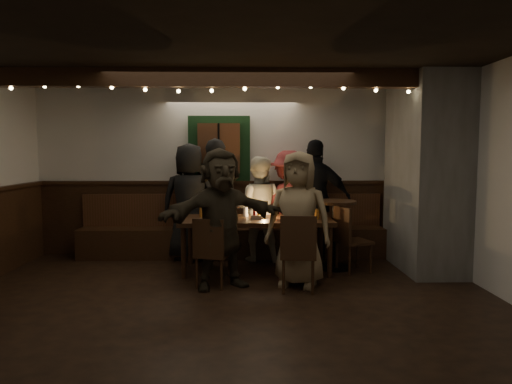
{
  "coord_description": "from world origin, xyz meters",
  "views": [
    {
      "loc": [
        0.21,
        -4.62,
        1.6
      ],
      "look_at": [
        0.35,
        1.6,
        1.05
      ],
      "focal_mm": 32.0,
      "sensor_mm": 36.0,
      "label": 1
    }
  ],
  "objects_px": {
    "person_a": "(190,202)",
    "person_f": "(221,218)",
    "dining_table": "(256,223)",
    "chair_near_right": "(298,249)",
    "person_c": "(258,209)",
    "chair_end": "(348,235)",
    "high_top": "(334,226)",
    "person_e": "(316,200)",
    "person_b": "(216,199)",
    "chair_near_left": "(211,249)",
    "person_d": "(289,205)",
    "person_g": "(299,219)"
  },
  "relations": [
    {
      "from": "person_a",
      "to": "person_f",
      "type": "xyz_separation_m",
      "value": [
        0.54,
        -1.41,
        -0.04
      ]
    },
    {
      "from": "person_a",
      "to": "dining_table",
      "type": "bearing_deg",
      "value": 146.04
    },
    {
      "from": "chair_near_right",
      "to": "person_c",
      "type": "relative_size",
      "value": 0.58
    },
    {
      "from": "chair_end",
      "to": "person_a",
      "type": "relative_size",
      "value": 0.51
    },
    {
      "from": "high_top",
      "to": "person_e",
      "type": "xyz_separation_m",
      "value": [
        -0.17,
        0.57,
        0.3
      ]
    },
    {
      "from": "high_top",
      "to": "person_b",
      "type": "distance_m",
      "value": 1.81
    },
    {
      "from": "person_c",
      "to": "chair_near_left",
      "type": "bearing_deg",
      "value": 74.75
    },
    {
      "from": "person_a",
      "to": "person_e",
      "type": "height_order",
      "value": "person_e"
    },
    {
      "from": "chair_end",
      "to": "person_b",
      "type": "xyz_separation_m",
      "value": [
        -1.81,
        0.85,
        0.4
      ]
    },
    {
      "from": "dining_table",
      "to": "chair_end",
      "type": "relative_size",
      "value": 2.28
    },
    {
      "from": "person_d",
      "to": "person_f",
      "type": "relative_size",
      "value": 0.98
    },
    {
      "from": "person_a",
      "to": "high_top",
      "type": "bearing_deg",
      "value": 166.11
    },
    {
      "from": "person_b",
      "to": "person_g",
      "type": "xyz_separation_m",
      "value": [
        1.08,
        -1.42,
        -0.09
      ]
    },
    {
      "from": "person_d",
      "to": "person_e",
      "type": "distance_m",
      "value": 0.41
    },
    {
      "from": "high_top",
      "to": "person_b",
      "type": "bearing_deg",
      "value": 159.26
    },
    {
      "from": "chair_near_right",
      "to": "person_f",
      "type": "distance_m",
      "value": 0.97
    },
    {
      "from": "high_top",
      "to": "person_e",
      "type": "distance_m",
      "value": 0.66
    },
    {
      "from": "chair_near_left",
      "to": "person_e",
      "type": "relative_size",
      "value": 0.47
    },
    {
      "from": "dining_table",
      "to": "person_d",
      "type": "height_order",
      "value": "person_d"
    },
    {
      "from": "chair_near_left",
      "to": "chair_end",
      "type": "xyz_separation_m",
      "value": [
        1.77,
        0.66,
        0.03
      ]
    },
    {
      "from": "chair_near_right",
      "to": "dining_table",
      "type": "bearing_deg",
      "value": 115.62
    },
    {
      "from": "chair_end",
      "to": "person_f",
      "type": "bearing_deg",
      "value": -159.31
    },
    {
      "from": "person_c",
      "to": "person_f",
      "type": "xyz_separation_m",
      "value": [
        -0.47,
        -1.34,
        0.06
      ]
    },
    {
      "from": "dining_table",
      "to": "person_d",
      "type": "distance_m",
      "value": 0.93
    },
    {
      "from": "person_a",
      "to": "person_d",
      "type": "height_order",
      "value": "person_a"
    },
    {
      "from": "person_c",
      "to": "chair_end",
      "type": "bearing_deg",
      "value": 156.5
    },
    {
      "from": "chair_near_right",
      "to": "chair_end",
      "type": "relative_size",
      "value": 1.02
    },
    {
      "from": "chair_near_right",
      "to": "person_a",
      "type": "height_order",
      "value": "person_a"
    },
    {
      "from": "chair_near_right",
      "to": "person_g",
      "type": "relative_size",
      "value": 0.55
    },
    {
      "from": "chair_near_right",
      "to": "person_a",
      "type": "relative_size",
      "value": 0.52
    },
    {
      "from": "person_a",
      "to": "person_c",
      "type": "xyz_separation_m",
      "value": [
        1.01,
        -0.07,
        -0.1
      ]
    },
    {
      "from": "chair_near_right",
      "to": "high_top",
      "type": "xyz_separation_m",
      "value": [
        0.62,
        1.08,
        0.09
      ]
    },
    {
      "from": "dining_table",
      "to": "person_c",
      "type": "bearing_deg",
      "value": 85.98
    },
    {
      "from": "chair_near_left",
      "to": "person_g",
      "type": "bearing_deg",
      "value": 5.06
    },
    {
      "from": "chair_near_left",
      "to": "person_a",
      "type": "bearing_deg",
      "value": 106.14
    },
    {
      "from": "high_top",
      "to": "chair_near_left",
      "type": "bearing_deg",
      "value": -151.51
    },
    {
      "from": "chair_near_left",
      "to": "person_c",
      "type": "relative_size",
      "value": 0.54
    },
    {
      "from": "high_top",
      "to": "person_b",
      "type": "xyz_separation_m",
      "value": [
        -1.66,
        0.63,
        0.31
      ]
    },
    {
      "from": "dining_table",
      "to": "person_g",
      "type": "bearing_deg",
      "value": -53.65
    },
    {
      "from": "chair_near_left",
      "to": "chair_near_right",
      "type": "bearing_deg",
      "value": -11.02
    },
    {
      "from": "person_b",
      "to": "person_d",
      "type": "xyz_separation_m",
      "value": [
        1.09,
        0.01,
        -0.09
      ]
    },
    {
      "from": "person_e",
      "to": "person_f",
      "type": "xyz_separation_m",
      "value": [
        -1.33,
        -1.41,
        -0.07
      ]
    },
    {
      "from": "chair_near_right",
      "to": "person_g",
      "type": "bearing_deg",
      "value": 83.51
    },
    {
      "from": "chair_near_right",
      "to": "person_b",
      "type": "xyz_separation_m",
      "value": [
        -1.05,
        1.71,
        0.4
      ]
    },
    {
      "from": "person_a",
      "to": "person_e",
      "type": "bearing_deg",
      "value": -178.39
    },
    {
      "from": "person_a",
      "to": "person_c",
      "type": "relative_size",
      "value": 1.13
    },
    {
      "from": "person_g",
      "to": "high_top",
      "type": "bearing_deg",
      "value": 72.52
    },
    {
      "from": "person_f",
      "to": "person_b",
      "type": "bearing_deg",
      "value": 75.46
    },
    {
      "from": "person_f",
      "to": "person_c",
      "type": "bearing_deg",
      "value": 49.81
    },
    {
      "from": "chair_near_right",
      "to": "person_e",
      "type": "bearing_deg",
      "value": 74.86
    }
  ]
}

